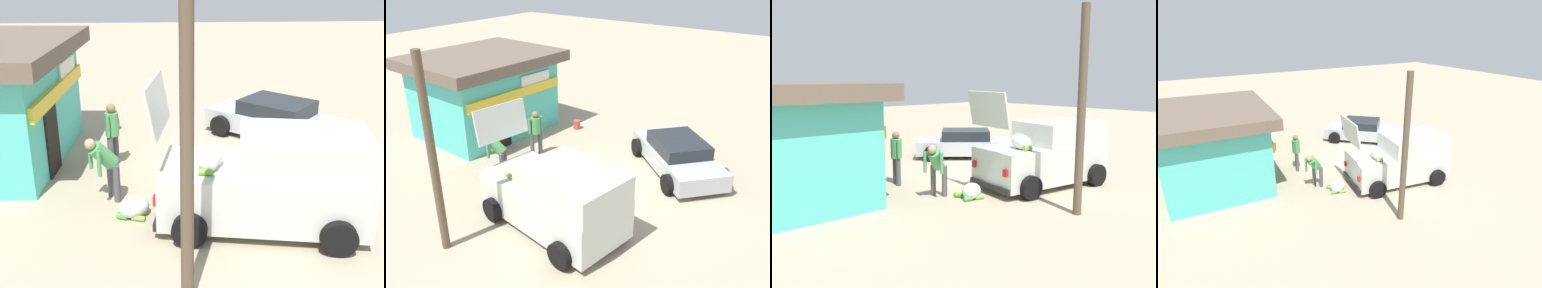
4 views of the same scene
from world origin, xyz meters
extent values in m
plane|color=tan|center=(0.00, 0.00, 0.00)|extent=(60.00, 60.00, 0.00)
cube|color=#4CC6B7|center=(0.97, 6.20, 1.36)|extent=(4.91, 3.83, 2.73)
cube|color=yellow|center=(0.88, 4.35, 1.91)|extent=(4.50, 0.34, 0.36)
cube|color=black|center=(0.03, 4.42, 1.00)|extent=(0.90, 0.10, 2.00)
cube|color=white|center=(1.92, 4.32, 2.18)|extent=(1.50, 0.13, 0.60)
cube|color=brown|center=(0.97, 6.20, 2.93)|extent=(5.68, 4.61, 0.42)
cube|color=silver|center=(-2.66, -0.26, 0.72)|extent=(2.43, 4.19, 1.08)
cube|color=silver|center=(-2.78, -1.00, 1.60)|extent=(2.12, 2.69, 0.68)
cube|color=black|center=(-2.95, -2.16, 1.57)|extent=(1.56, 0.32, 0.52)
cube|color=silver|center=(-2.35, 1.78, 2.42)|extent=(1.68, 0.49, 0.97)
ellipsoid|color=silver|center=(-2.71, 0.81, 1.47)|extent=(0.51, 0.42, 0.42)
ellipsoid|color=silver|center=(-2.83, 0.85, 1.46)|extent=(0.48, 0.40, 0.40)
ellipsoid|color=silver|center=(-2.59, 0.74, 1.47)|extent=(0.51, 0.42, 0.42)
cylinder|color=#5BA842|center=(-2.59, 0.77, 1.34)|extent=(0.26, 0.25, 0.16)
cylinder|color=#71A63E|center=(-3.03, 0.90, 1.32)|extent=(0.16, 0.29, 0.13)
cube|color=black|center=(-2.35, 1.73, 0.26)|extent=(1.75, 0.35, 0.16)
cube|color=red|center=(-3.06, 1.85, 0.78)|extent=(0.15, 0.08, 0.20)
cube|color=red|center=(-1.64, 1.63, 0.78)|extent=(0.15, 0.08, 0.20)
cylinder|color=black|center=(-3.85, -1.44, 0.34)|extent=(0.32, 0.70, 0.67)
cylinder|color=black|center=(-1.88, -1.74, 0.34)|extent=(0.32, 0.70, 0.67)
cylinder|color=black|center=(-3.44, 1.22, 0.34)|extent=(0.32, 0.70, 0.67)
cylinder|color=black|center=(-1.48, 0.92, 0.34)|extent=(0.32, 0.70, 0.67)
cube|color=#B2B7BC|center=(2.27, -1.60, 0.45)|extent=(3.93, 4.13, 0.56)
cube|color=#1E2328|center=(2.27, -1.60, 0.94)|extent=(2.40, 2.44, 0.41)
cylinder|color=black|center=(3.86, -1.19, 0.31)|extent=(0.58, 0.61, 0.62)
cylinder|color=black|center=(2.47, 0.03, 0.31)|extent=(0.58, 0.61, 0.62)
cylinder|color=black|center=(2.06, -3.23, 0.31)|extent=(0.58, 0.61, 0.62)
cylinder|color=black|center=(0.67, -2.01, 0.31)|extent=(0.58, 0.61, 0.62)
cylinder|color=#4C4C51|center=(0.22, 3.05, 0.42)|extent=(0.15, 0.15, 0.84)
cylinder|color=#4C4C51|center=(0.54, 2.95, 0.42)|extent=(0.15, 0.15, 0.84)
cylinder|color=#4C9959|center=(0.38, 3.00, 1.13)|extent=(0.42, 0.42, 0.59)
sphere|color=#8C6647|center=(0.38, 3.00, 1.54)|extent=(0.23, 0.23, 0.23)
cylinder|color=#4C9959|center=(0.15, 3.07, 1.15)|extent=(0.09, 0.09, 0.56)
cylinder|color=#4C9959|center=(0.61, 2.93, 1.15)|extent=(0.09, 0.09, 0.56)
cylinder|color=#4C4C51|center=(-1.60, 2.72, 0.43)|extent=(0.15, 0.15, 0.86)
cylinder|color=#4C4C51|center=(-1.31, 2.89, 0.43)|extent=(0.15, 0.15, 0.86)
cylinder|color=#4C9959|center=(-1.55, 2.98, 1.09)|extent=(0.62, 0.74, 0.68)
sphere|color=tan|center=(-1.69, 3.22, 1.40)|extent=(0.23, 0.23, 0.23)
cylinder|color=#4C9959|center=(-1.86, 3.03, 1.03)|extent=(0.09, 0.09, 0.58)
cylinder|color=#4C9959|center=(-1.45, 3.27, 1.03)|extent=(0.09, 0.09, 0.58)
ellipsoid|color=silver|center=(-2.27, 2.31, 0.21)|extent=(0.78, 0.82, 0.43)
cylinder|color=#4FAB45|center=(-2.38, 2.55, 0.07)|extent=(0.21, 0.26, 0.14)
cylinder|color=#6FB445|center=(-2.47, 2.22, 0.06)|extent=(0.18, 0.29, 0.12)
cylinder|color=#54A83F|center=(-1.91, 2.49, 0.05)|extent=(0.28, 0.12, 0.11)
cylinder|color=#5BA330|center=(-1.91, 2.49, 0.06)|extent=(0.13, 0.26, 0.12)
cylinder|color=#BF3F33|center=(3.20, 3.27, 0.18)|extent=(0.29, 0.29, 0.36)
cylinder|color=brown|center=(-4.94, 1.32, 2.47)|extent=(0.20, 0.20, 4.94)
camera|label=1|loc=(-11.07, 1.54, 5.01)|focal=44.82mm
camera|label=2|loc=(-9.85, -6.35, 6.72)|focal=39.35mm
camera|label=3|loc=(-10.24, 9.81, 3.29)|focal=38.62mm
camera|label=4|loc=(-11.68, 7.15, 6.17)|focal=28.58mm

